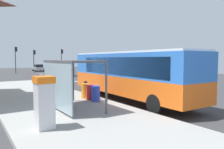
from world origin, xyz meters
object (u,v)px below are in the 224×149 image
object	(u,v)px
ticket_machine	(44,102)
traffic_light_median	(34,57)
bus_shelter	(67,72)
recycling_bin_red	(90,92)
recycling_bin_orange	(85,91)
white_van	(62,67)
traffic_light_far_side	(16,56)
recycling_bin_blue	(96,94)
traffic_light_near_side	(62,57)
bus	(128,73)
sedan_near	(38,68)

from	to	relation	value
ticket_machine	traffic_light_median	distance (m)	37.26
bus_shelter	recycling_bin_red	bearing A→B (deg)	36.89
recycling_bin_red	recycling_bin_orange	bearing A→B (deg)	90.00
white_van	traffic_light_far_side	world-z (taller)	traffic_light_far_side
traffic_light_far_side	bus_shelter	distance (m)	33.14
recycling_bin_blue	traffic_light_near_side	world-z (taller)	traffic_light_near_side
recycling_bin_orange	recycling_bin_blue	bearing A→B (deg)	-90.00
ticket_machine	traffic_light_far_side	bearing A→B (deg)	81.66
bus	traffic_light_near_side	xyz separation A→B (m)	(7.21, 31.17, 1.32)
traffic_light_median	bus_shelter	bearing A→B (deg)	-101.42
recycling_bin_orange	traffic_light_near_side	distance (m)	31.43
ticket_machine	traffic_light_median	xyz separation A→B (m)	(8.69, 36.18, 1.86)
bus	white_van	bearing A→B (deg)	80.17
white_van	traffic_light_median	xyz separation A→B (m)	(-1.79, 10.19, 1.69)
traffic_light_far_side	bus	bearing A→B (deg)	-87.51
white_van	recycling_bin_orange	size ratio (longest dim) A/B	5.52
white_van	recycling_bin_orange	xyz separation A→B (m)	(-6.40, -21.21, -0.69)
recycling_bin_blue	bus_shelter	bearing A→B (deg)	-156.53
white_van	traffic_light_far_side	xyz separation A→B (m)	(-5.30, 9.39, 1.99)
recycling_bin_red	traffic_light_near_side	bearing A→B (deg)	72.35
recycling_bin_orange	traffic_light_near_side	bearing A→B (deg)	71.96
bus	recycling_bin_blue	distance (m)	2.76
recycling_bin_red	traffic_light_far_side	xyz separation A→B (m)	(1.10, 31.29, 2.68)
ticket_machine	bus_shelter	xyz separation A→B (m)	(1.87, 2.43, 0.93)
recycling_bin_red	traffic_light_far_side	size ratio (longest dim) A/B	0.19
bus	recycling_bin_red	world-z (taller)	bus
traffic_light_near_side	bus_shelter	world-z (taller)	traffic_light_near_side
sedan_near	traffic_light_median	bearing A→B (deg)	-112.96
recycling_bin_blue	recycling_bin_red	bearing A→B (deg)	90.00
traffic_light_median	bus_shelter	distance (m)	34.45
white_van	bus_shelter	size ratio (longest dim) A/B	1.31
bus	bus_shelter	size ratio (longest dim) A/B	2.76
recycling_bin_blue	white_van	bearing A→B (deg)	74.19
traffic_light_near_side	recycling_bin_blue	bearing A→B (deg)	-107.28
bus	ticket_machine	distance (m)	7.44
recycling_bin_red	traffic_light_far_side	distance (m)	31.43
recycling_bin_blue	traffic_light_far_side	xyz separation A→B (m)	(1.10, 31.99, 2.68)
recycling_bin_orange	bus_shelter	xyz separation A→B (m)	(-2.21, -2.36, 1.44)
ticket_machine	recycling_bin_red	world-z (taller)	ticket_machine
traffic_light_near_side	traffic_light_median	distance (m)	5.34
recycling_bin_red	recycling_bin_orange	distance (m)	0.70
bus	recycling_bin_blue	bearing A→B (deg)	-179.45
bus	white_van	xyz separation A→B (m)	(3.91, 22.58, -0.50)
white_van	ticket_machine	bearing A→B (deg)	-111.97
traffic_light_near_side	traffic_light_far_side	world-z (taller)	traffic_light_far_side
recycling_bin_red	traffic_light_near_side	xyz separation A→B (m)	(9.70, 30.49, 2.50)
white_van	recycling_bin_blue	world-z (taller)	white_van
traffic_light_far_side	traffic_light_median	world-z (taller)	traffic_light_far_side
white_van	traffic_light_far_side	distance (m)	10.96
sedan_near	recycling_bin_blue	bearing A→B (deg)	-99.89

